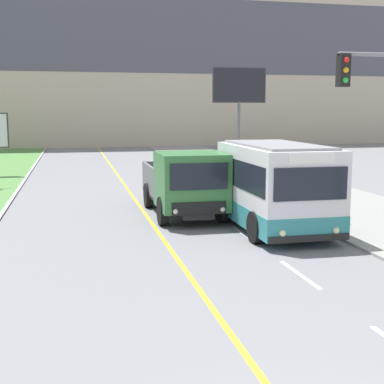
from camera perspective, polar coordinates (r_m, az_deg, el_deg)
apartment_block_background at (r=64.79m, az=-10.44°, el=15.35°), size 80.00×8.04×23.52m
city_bus at (r=18.42m, az=8.89°, el=0.53°), size 2.75×5.65×2.99m
dump_truck at (r=20.24m, az=-0.56°, el=0.79°), size 2.49×6.43×2.58m
billboard_large at (r=41.57m, az=5.05°, el=10.77°), size 4.20×0.24×7.32m
planter_round_second at (r=19.86m, az=14.74°, el=-1.83°), size 0.96×0.96×1.11m
planter_round_third at (r=23.73m, az=9.95°, el=0.12°), size 1.07×1.07×1.22m
planter_round_far at (r=27.84m, az=7.08°, el=1.42°), size 1.05×1.05×1.20m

